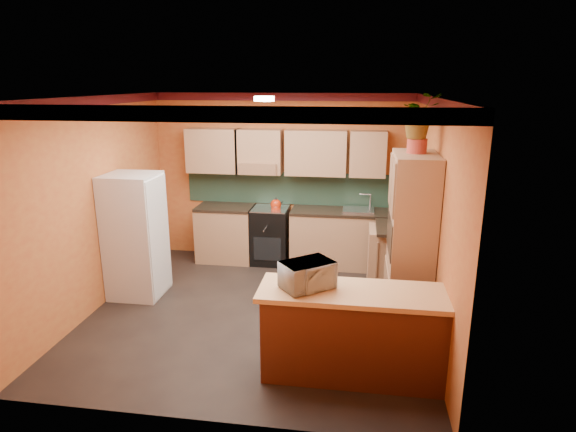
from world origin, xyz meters
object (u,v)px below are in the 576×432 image
object	(u,v)px
fridge	(135,236)
microwave	(307,275)
base_cabinets_back	(309,238)
stove	(271,235)
pantry	(410,243)
breakfast_bar	(355,336)

from	to	relation	value
fridge	microwave	xyz separation A→B (m)	(2.52, -1.53, 0.21)
base_cabinets_back	stove	xyz separation A→B (m)	(-0.62, -0.00, 0.02)
pantry	microwave	xyz separation A→B (m)	(-1.08, -1.15, 0.01)
fridge	breakfast_bar	size ratio (longest dim) A/B	0.94
pantry	microwave	size ratio (longest dim) A/B	4.31
stove	base_cabinets_back	bearing A→B (deg)	0.00
fridge	pantry	world-z (taller)	pantry
base_cabinets_back	fridge	xyz separation A→B (m)	(-2.22, -1.50, 0.41)
stove	pantry	world-z (taller)	pantry
base_cabinets_back	pantry	bearing A→B (deg)	-53.48
pantry	microwave	world-z (taller)	pantry
pantry	microwave	bearing A→B (deg)	-133.25
pantry	stove	bearing A→B (deg)	137.06
breakfast_bar	stove	bearing A→B (deg)	114.94
stove	pantry	bearing A→B (deg)	-42.94
base_cabinets_back	stove	size ratio (longest dim) A/B	4.01
base_cabinets_back	pantry	world-z (taller)	pantry
pantry	breakfast_bar	bearing A→B (deg)	-117.67
stove	pantry	size ratio (longest dim) A/B	0.43
breakfast_bar	pantry	bearing A→B (deg)	62.33
base_cabinets_back	breakfast_bar	world-z (taller)	same
stove	microwave	world-z (taller)	microwave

